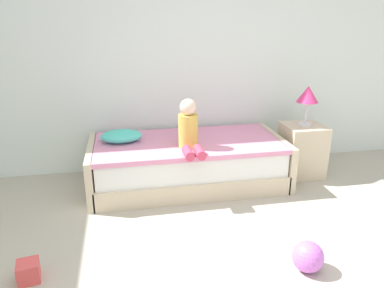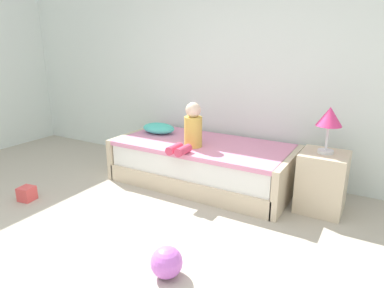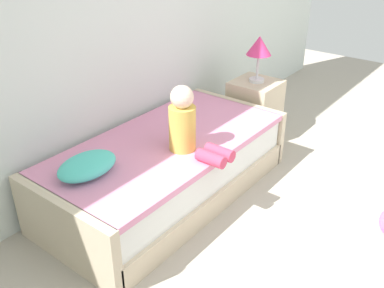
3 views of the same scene
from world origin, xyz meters
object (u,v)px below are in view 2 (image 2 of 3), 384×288
Objects in this scene: toy_block at (27,194)px; nightstand at (322,182)px; bed at (203,163)px; pillow at (159,128)px; toy_ball at (167,262)px; child_figure at (191,130)px; table_lamp at (329,119)px.

nightstand is at bearing 26.36° from toy_block.
bed is 1.35m from nightstand.
pillow is (-0.70, 0.10, 0.32)m from bed.
nightstand is 2.07m from pillow.
toy_ball is 1.56× the size of toy_block.
child_figure is 3.42× the size of toy_block.
child_figure is at bearing -25.97° from pillow.
bed is 4.69× the size of table_lamp.
pillow is 1.89× the size of toy_ball.
bed is at bearing 179.72° from table_lamp.
table_lamp reaches higher than child_figure.
toy_ball is at bearing -66.13° from child_figure.
nightstand is at bearing -2.98° from pillow.
table_lamp is at bearing 26.36° from toy_block.
child_figure is at bearing 39.76° from toy_block.
toy_ball is at bearing -114.80° from nightstand.
pillow reaches higher than nightstand.
bed is 1.96m from toy_block.
nightstand reaches higher than bed.
table_lamp is 2.09m from pillow.
nightstand is at bearing 9.16° from child_figure.
bed is 3.52× the size of nightstand.
pillow reaches higher than toy_ball.
table_lamp reaches higher than toy_block.
toy_block is (-2.74, -1.36, -0.86)m from table_lamp.
child_figure is 1.16× the size of pillow.
child_figure is (-1.38, -0.22, -0.23)m from table_lamp.
table_lamp is at bearing -0.28° from bed.
child_figure is (-0.03, -0.23, 0.46)m from bed.
toy_ball is (-0.75, -1.63, -0.18)m from nightstand.
nightstand is 1.80m from toy_ball.
toy_block is at bearing -153.64° from table_lamp.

